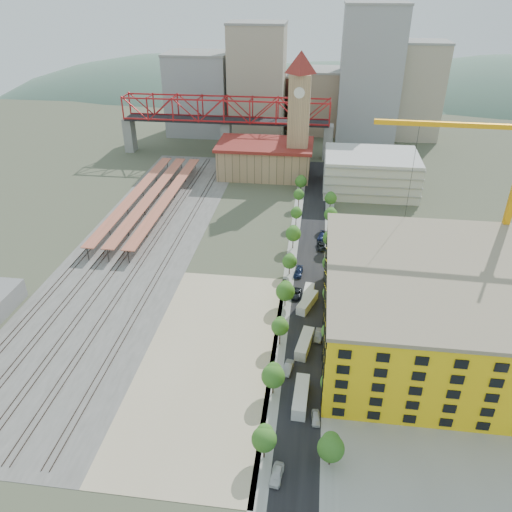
# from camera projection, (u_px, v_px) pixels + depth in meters

# --- Properties ---
(ground) EXTENTS (400.00, 400.00, 0.00)m
(ground) POSITION_uv_depth(u_px,v_px,m) (249.00, 281.00, 133.40)
(ground) COLOR #474C38
(ground) RESTS_ON ground
(ballast_strip) EXTENTS (36.00, 165.00, 0.06)m
(ballast_strip) POSITION_uv_depth(u_px,v_px,m) (140.00, 243.00, 152.53)
(ballast_strip) COLOR #605E59
(ballast_strip) RESTS_ON ground
(dirt_lot) EXTENTS (28.00, 67.00, 0.06)m
(dirt_lot) POSITION_uv_depth(u_px,v_px,m) (209.00, 358.00, 106.65)
(dirt_lot) COLOR tan
(dirt_lot) RESTS_ON ground
(street_asphalt) EXTENTS (12.00, 170.00, 0.06)m
(street_asphalt) POSITION_uv_depth(u_px,v_px,m) (311.00, 257.00, 144.53)
(street_asphalt) COLOR black
(street_asphalt) RESTS_ON ground
(sidewalk_west) EXTENTS (3.00, 170.00, 0.04)m
(sidewalk_west) POSITION_uv_depth(u_px,v_px,m) (292.00, 256.00, 145.15)
(sidewalk_west) COLOR gray
(sidewalk_west) RESTS_ON ground
(sidewalk_east) EXTENTS (3.00, 170.00, 0.04)m
(sidewalk_east) POSITION_uv_depth(u_px,v_px,m) (330.00, 259.00, 143.92)
(sidewalk_east) COLOR gray
(sidewalk_east) RESTS_ON ground
(construction_pad) EXTENTS (50.00, 90.00, 0.06)m
(construction_pad) POSITION_uv_depth(u_px,v_px,m) (436.00, 343.00, 111.07)
(construction_pad) COLOR gray
(construction_pad) RESTS_ON ground
(rail_tracks) EXTENTS (26.56, 160.00, 0.18)m
(rail_tracks) POSITION_uv_depth(u_px,v_px,m) (135.00, 242.00, 152.67)
(rail_tracks) COLOR #382B23
(rail_tracks) RESTS_ON ground
(platform_canopies) EXTENTS (16.00, 80.00, 4.12)m
(platform_canopies) POSITION_uv_depth(u_px,v_px,m) (151.00, 195.00, 174.87)
(platform_canopies) COLOR #D26950
(platform_canopies) RESTS_ON ground
(station_hall) EXTENTS (38.00, 24.00, 13.10)m
(station_hall) POSITION_uv_depth(u_px,v_px,m) (265.00, 159.00, 201.44)
(station_hall) COLOR tan
(station_hall) RESTS_ON ground
(clock_tower) EXTENTS (12.00, 12.00, 52.00)m
(clock_tower) POSITION_uv_depth(u_px,v_px,m) (299.00, 105.00, 187.40)
(clock_tower) COLOR tan
(clock_tower) RESTS_ON ground
(parking_garage) EXTENTS (34.00, 26.00, 14.00)m
(parking_garage) POSITION_uv_depth(u_px,v_px,m) (370.00, 172.00, 186.32)
(parking_garage) COLOR silver
(parking_garage) RESTS_ON ground
(truss_bridge) EXTENTS (94.00, 9.60, 25.60)m
(truss_bridge) POSITION_uv_depth(u_px,v_px,m) (226.00, 113.00, 217.53)
(truss_bridge) COLOR gray
(truss_bridge) RESTS_ON ground
(construction_building) EXTENTS (44.60, 50.60, 18.80)m
(construction_building) POSITION_uv_depth(u_px,v_px,m) (429.00, 307.00, 106.79)
(construction_building) COLOR yellow
(construction_building) RESTS_ON ground
(street_trees) EXTENTS (15.40, 124.40, 8.00)m
(street_trees) POSITION_uv_depth(u_px,v_px,m) (309.00, 275.00, 135.92)
(street_trees) COLOR #30681F
(street_trees) RESTS_ON ground
(skyline) EXTENTS (133.00, 46.00, 60.00)m
(skyline) POSITION_uv_depth(u_px,v_px,m) (305.00, 88.00, 244.14)
(skyline) COLOR #9EA0A3
(skyline) RESTS_ON ground
(distant_hills) EXTENTS (647.00, 264.00, 227.00)m
(distant_hills) POSITION_uv_depth(u_px,v_px,m) (353.00, 195.00, 391.87)
(distant_hills) COLOR #4C6B59
(distant_hills) RESTS_ON ground
(tower_crane) EXTENTS (46.19, 3.13, 49.30)m
(tower_crane) POSITION_uv_depth(u_px,v_px,m) (504.00, 177.00, 115.83)
(tower_crane) COLOR #FFA910
(tower_crane) RESTS_ON ground
(site_trailer_a) EXTENTS (3.05, 10.05, 2.72)m
(site_trailer_a) POSITION_uv_depth(u_px,v_px,m) (301.00, 397.00, 95.08)
(site_trailer_a) COLOR silver
(site_trailer_a) RESTS_ON ground
(site_trailer_b) EXTENTS (4.00, 9.63, 2.56)m
(site_trailer_b) POSITION_uv_depth(u_px,v_px,m) (304.00, 344.00, 108.86)
(site_trailer_b) COLOR silver
(site_trailer_b) RESTS_ON ground
(site_trailer_c) EXTENTS (5.18, 9.19, 2.44)m
(site_trailer_c) POSITION_uv_depth(u_px,v_px,m) (307.00, 303.00, 122.58)
(site_trailer_c) COLOR silver
(site_trailer_c) RESTS_ON ground
(site_trailer_d) EXTENTS (3.12, 9.07, 2.43)m
(site_trailer_d) POSITION_uv_depth(u_px,v_px,m) (308.00, 296.00, 125.17)
(site_trailer_d) COLOR silver
(site_trailer_d) RESTS_ON ground
(car_0) EXTENTS (2.48, 4.93, 1.61)m
(car_0) POSITION_uv_depth(u_px,v_px,m) (277.00, 475.00, 80.89)
(car_0) COLOR silver
(car_0) RESTS_ON ground
(car_1) EXTENTS (2.45, 4.96, 1.57)m
(car_1) POSITION_uv_depth(u_px,v_px,m) (288.00, 368.00, 102.84)
(car_1) COLOR #939398
(car_1) RESTS_ON ground
(car_2) EXTENTS (2.87, 5.37, 1.43)m
(car_2) POSITION_uv_depth(u_px,v_px,m) (296.00, 294.00, 126.79)
(car_2) COLOR black
(car_2) RESTS_ON ground
(car_3) EXTENTS (2.61, 5.45, 1.53)m
(car_3) POSITION_uv_depth(u_px,v_px,m) (298.00, 272.00, 135.87)
(car_3) COLOR #1A274B
(car_3) RESTS_ON ground
(car_4) EXTENTS (1.86, 4.03, 1.34)m
(car_4) POSITION_uv_depth(u_px,v_px,m) (316.00, 418.00, 91.37)
(car_4) COLOR silver
(car_4) RESTS_ON ground
(car_5) EXTENTS (2.14, 4.90, 1.57)m
(car_5) POSITION_uv_depth(u_px,v_px,m) (318.00, 335.00, 112.15)
(car_5) COLOR gray
(car_5) RESTS_ON ground
(car_6) EXTENTS (2.99, 5.57, 1.49)m
(car_6) POSITION_uv_depth(u_px,v_px,m) (321.00, 247.00, 148.80)
(car_6) COLOR black
(car_6) RESTS_ON ground
(car_7) EXTENTS (2.91, 5.42, 1.49)m
(car_7) POSITION_uv_depth(u_px,v_px,m) (322.00, 236.00, 154.71)
(car_7) COLOR navy
(car_7) RESTS_ON ground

